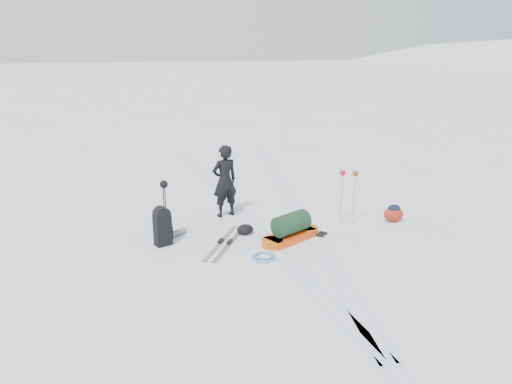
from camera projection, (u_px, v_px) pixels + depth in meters
ground at (260, 233)px, 10.88m from camera, size 200.00×200.00×0.00m
snow_hill_backdrop at (412, 348)px, 123.99m from camera, size 359.50×192.00×162.45m
ski_tracks at (275, 217)px, 11.84m from camera, size 3.38×17.97×0.01m
skier at (225, 181)px, 11.70m from camera, size 0.72×0.57×1.72m
pulk_sled at (291, 230)px, 10.44m from camera, size 1.56×1.11×0.59m
expedition_rucksack at (164, 226)px, 10.18m from camera, size 0.73×0.78×0.83m
ski_poles_black at (164, 192)px, 10.05m from camera, size 0.16×0.19×1.34m
ski_poles_silver at (349, 179)px, 11.08m from camera, size 0.38×0.25×1.27m
touring_skis_grey at (225, 243)px, 10.30m from camera, size 1.22×1.82×0.07m
touring_skis_white at (322, 235)px, 10.70m from camera, size 1.38×1.36×0.06m
rope_coil at (264, 257)px, 9.59m from camera, size 0.53×0.53×0.06m
small_daypack at (394, 213)px, 11.53m from camera, size 0.58×0.56×0.40m
thermos_pair at (162, 216)px, 11.55m from camera, size 0.18×0.26×0.27m
stuff_sack at (245, 229)px, 10.76m from camera, size 0.42×0.35×0.22m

